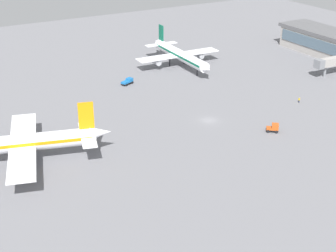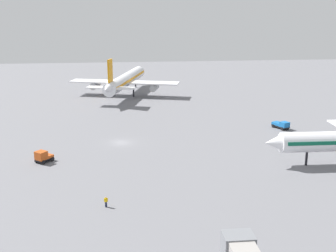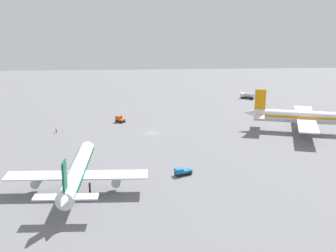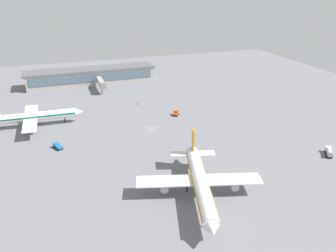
% 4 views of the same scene
% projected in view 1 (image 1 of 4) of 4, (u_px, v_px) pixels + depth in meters
% --- Properties ---
extents(ground, '(288.00, 288.00, 0.00)m').
position_uv_depth(ground, '(209.00, 120.00, 143.44)').
color(ground, slate).
extents(airplane_at_gate, '(36.61, 44.75, 13.89)m').
position_uv_depth(airplane_at_gate, '(16.00, 143.00, 118.71)').
color(airplane_at_gate, white).
rests_on(airplane_at_gate, ground).
extents(airplane_taxiing, '(41.09, 32.89, 12.51)m').
position_uv_depth(airplane_taxiing, '(180.00, 55.00, 186.85)').
color(airplane_taxiing, white).
rests_on(airplane_taxiing, ground).
extents(pushback_tractor, '(3.58, 4.79, 1.90)m').
position_uv_depth(pushback_tractor, '(128.00, 81.00, 170.59)').
color(pushback_tractor, black).
rests_on(pushback_tractor, ground).
extents(baggage_tug, '(3.63, 3.74, 2.30)m').
position_uv_depth(baggage_tug, '(274.00, 128.00, 136.05)').
color(baggage_tug, black).
rests_on(baggage_tug, ground).
extents(ground_crew_worker, '(0.58, 0.40, 1.67)m').
position_uv_depth(ground_crew_worker, '(299.00, 100.00, 155.39)').
color(ground_crew_worker, '#1E2338').
rests_on(ground_crew_worker, ground).
extents(jet_bridge, '(3.14, 16.88, 6.74)m').
position_uv_depth(jet_bridge, '(334.00, 61.00, 177.43)').
color(jet_bridge, '#9E9993').
rests_on(jet_bridge, ground).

